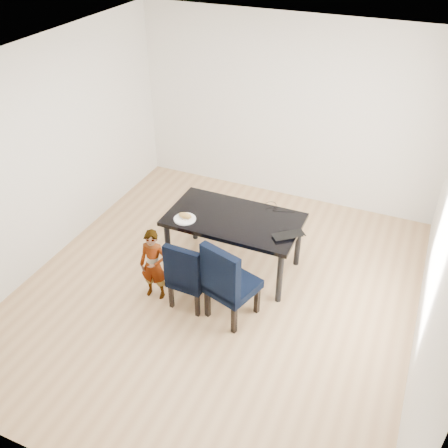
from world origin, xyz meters
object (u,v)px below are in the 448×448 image
at_px(dining_table, 234,243).
at_px(chair_right, 233,280).
at_px(plate, 185,219).
at_px(chair_left, 191,272).
at_px(child, 154,265).
at_px(laptop, 287,233).

xyz_separation_m(dining_table, chair_right, (0.31, -0.78, 0.13)).
relative_size(dining_table, plate, 6.05).
bearing_deg(chair_left, child, -169.45).
distance_m(chair_left, plate, 0.69).
relative_size(plate, laptop, 0.72).
relative_size(dining_table, chair_right, 1.58).
height_order(chair_right, laptop, chair_right).
bearing_deg(chair_right, plate, 165.36).
height_order(chair_left, plate, chair_left).
relative_size(chair_right, plate, 3.83).
height_order(plate, laptop, laptop).
bearing_deg(laptop, plate, -30.26).
bearing_deg(child, laptop, 24.15).
xyz_separation_m(chair_left, chair_right, (0.51, 0.00, 0.06)).
bearing_deg(dining_table, chair_left, -104.43).
bearing_deg(dining_table, chair_right, -68.33).
height_order(chair_right, plate, chair_right).
height_order(dining_table, plate, plate).
xyz_separation_m(child, laptop, (1.32, 0.78, 0.31)).
bearing_deg(chair_left, dining_table, 77.36).
bearing_deg(chair_left, laptop, 40.74).
bearing_deg(laptop, chair_left, -0.51).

